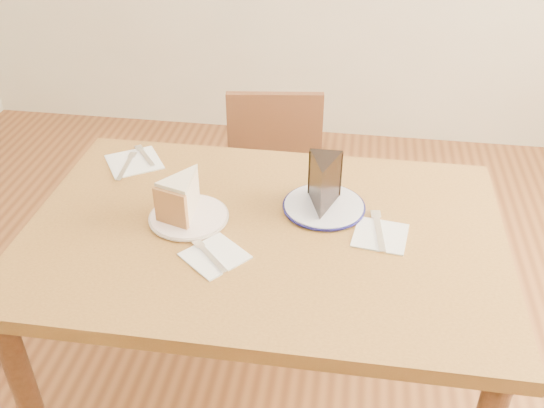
{
  "coord_description": "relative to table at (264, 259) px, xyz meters",
  "views": [
    {
      "loc": [
        0.2,
        -1.21,
        1.66
      ],
      "look_at": [
        0.02,
        0.04,
        0.8
      ],
      "focal_mm": 40.0,
      "sensor_mm": 36.0,
      "label": 1
    }
  ],
  "objects": [
    {
      "name": "table",
      "position": [
        0.0,
        0.0,
        0.0
      ],
      "size": [
        1.2,
        0.8,
        0.75
      ],
      "color": "#573817",
      "rests_on": "ground"
    },
    {
      "name": "chair_far",
      "position": [
        -0.06,
        0.58,
        -0.2
      ],
      "size": [
        0.45,
        0.45,
        0.81
      ],
      "rotation": [
        0.0,
        0.0,
        3.27
      ],
      "color": "#381D11",
      "rests_on": "ground"
    },
    {
      "name": "plate_cream",
      "position": [
        -0.2,
        0.01,
        0.1
      ],
      "size": [
        0.2,
        0.2,
        0.01
      ],
      "primitive_type": "cylinder",
      "color": "white",
      "rests_on": "table"
    },
    {
      "name": "plate_navy",
      "position": [
        0.14,
        0.11,
        0.1
      ],
      "size": [
        0.21,
        0.21,
        0.01
      ],
      "primitive_type": "cylinder",
      "color": "white",
      "rests_on": "table"
    },
    {
      "name": "carrot_cake",
      "position": [
        -0.21,
        0.03,
        0.16
      ],
      "size": [
        0.12,
        0.15,
        0.1
      ],
      "primitive_type": null,
      "rotation": [
        0.0,
        0.0,
        -0.31
      ],
      "color": "#F5E4CA",
      "rests_on": "plate_cream"
    },
    {
      "name": "chocolate_cake",
      "position": [
        0.14,
        0.1,
        0.17
      ],
      "size": [
        0.09,
        0.12,
        0.13
      ],
      "primitive_type": null,
      "rotation": [
        0.0,
        0.0,
        3.14
      ],
      "color": "black",
      "rests_on": "plate_navy"
    },
    {
      "name": "napkin_cream",
      "position": [
        -0.1,
        -0.13,
        0.1
      ],
      "size": [
        0.18,
        0.18,
        0.0
      ],
      "primitive_type": "cube",
      "rotation": [
        0.0,
        0.0,
        0.88
      ],
      "color": "white",
      "rests_on": "table"
    },
    {
      "name": "napkin_navy",
      "position": [
        0.29,
        0.01,
        0.1
      ],
      "size": [
        0.15,
        0.15,
        0.0
      ],
      "primitive_type": "cube",
      "rotation": [
        0.0,
        0.0,
        -0.14
      ],
      "color": "white",
      "rests_on": "table"
    },
    {
      "name": "napkin_spare",
      "position": [
        -0.43,
        0.27,
        0.1
      ],
      "size": [
        0.2,
        0.2,
        0.0
      ],
      "primitive_type": "cube",
      "rotation": [
        0.0,
        0.0,
        0.58
      ],
      "color": "white",
      "rests_on": "table"
    },
    {
      "name": "fork_cream",
      "position": [
        -0.1,
        -0.14,
        0.1
      ],
      "size": [
        0.11,
        0.11,
        0.0
      ],
      "primitive_type": "cube",
      "rotation": [
        0.0,
        0.0,
        0.75
      ],
      "color": "silver",
      "rests_on": "napkin_cream"
    },
    {
      "name": "knife_navy",
      "position": [
        0.29,
        0.03,
        0.1
      ],
      "size": [
        0.04,
        0.17,
        0.0
      ],
      "primitive_type": "cube",
      "rotation": [
        0.0,
        0.0,
        0.12
      ],
      "color": "silver",
      "rests_on": "napkin_navy"
    },
    {
      "name": "fork_spare",
      "position": [
        -0.41,
        0.3,
        0.1
      ],
      "size": [
        0.1,
        0.12,
        0.0
      ],
      "primitive_type": "cube",
      "rotation": [
        0.0,
        0.0,
        0.65
      ],
      "color": "silver",
      "rests_on": "napkin_spare"
    },
    {
      "name": "knife_spare",
      "position": [
        -0.44,
        0.23,
        0.1
      ],
      "size": [
        0.02,
        0.16,
        0.0
      ],
      "primitive_type": "cube",
      "rotation": [
        0.0,
        0.0,
        0.07
      ],
      "color": "silver",
      "rests_on": "napkin_spare"
    }
  ]
}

